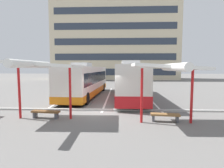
# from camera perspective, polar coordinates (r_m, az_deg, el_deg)

# --- Properties ---
(ground_plane) EXTENTS (160.00, 160.00, 0.00)m
(ground_plane) POSITION_cam_1_polar(r_m,az_deg,el_deg) (12.43, -3.17, -8.72)
(ground_plane) COLOR slate
(terminal_building) EXTENTS (31.73, 10.33, 24.55)m
(terminal_building) POSITION_cam_1_polar(r_m,az_deg,el_deg) (49.24, 1.10, 14.46)
(terminal_building) COLOR beige
(terminal_building) RESTS_ON ground
(coach_bus_0) EXTENTS (3.27, 12.15, 3.46)m
(coach_bus_0) POSITION_cam_1_polar(r_m,az_deg,el_deg) (19.09, -8.23, 1.03)
(coach_bus_0) COLOR silver
(coach_bus_0) RESTS_ON ground
(coach_bus_1) EXTENTS (2.60, 11.34, 3.59)m
(coach_bus_1) POSITION_cam_1_polar(r_m,az_deg,el_deg) (17.42, 5.49, 0.78)
(coach_bus_1) COLOR silver
(coach_bus_1) RESTS_ON ground
(lane_stripe_0) EXTENTS (0.16, 14.00, 0.01)m
(lane_stripe_0) POSITION_cam_1_polar(r_m,az_deg,el_deg) (19.64, -13.22, -3.69)
(lane_stripe_0) COLOR white
(lane_stripe_0) RESTS_ON ground
(lane_stripe_1) EXTENTS (0.16, 14.00, 0.01)m
(lane_stripe_1) POSITION_cam_1_polar(r_m,az_deg,el_deg) (18.95, -1.20, -3.87)
(lane_stripe_1) COLOR white
(lane_stripe_1) RESTS_ON ground
(lane_stripe_2) EXTENTS (0.16, 14.00, 0.01)m
(lane_stripe_2) POSITION_cam_1_polar(r_m,az_deg,el_deg) (19.13, 11.15, -3.88)
(lane_stripe_2) COLOR white
(lane_stripe_2) RESTS_ON ground
(waiting_shelter_1) EXTENTS (4.02, 4.83, 3.40)m
(waiting_shelter_1) POSITION_cam_1_polar(r_m,az_deg,el_deg) (10.82, -21.49, 5.48)
(waiting_shelter_1) COLOR red
(waiting_shelter_1) RESTS_ON ground
(bench_2) EXTENTS (1.71, 0.61, 0.45)m
(bench_2) POSITION_cam_1_polar(r_m,az_deg,el_deg) (11.43, -20.34, -8.54)
(bench_2) COLOR brown
(bench_2) RESTS_ON ground
(waiting_shelter_2) EXTENTS (3.67, 4.31, 3.22)m
(waiting_shelter_2) POSITION_cam_1_polar(r_m,az_deg,el_deg) (9.72, 17.59, 4.74)
(waiting_shelter_2) COLOR red
(waiting_shelter_2) RESTS_ON ground
(bench_3) EXTENTS (1.61, 0.59, 0.45)m
(bench_3) POSITION_cam_1_polar(r_m,az_deg,el_deg) (10.50, 16.54, -9.67)
(bench_3) COLOR brown
(bench_3) RESTS_ON ground
(platform_kerb) EXTENTS (44.00, 0.24, 0.12)m
(platform_kerb) POSITION_cam_1_polar(r_m,az_deg,el_deg) (12.64, -3.07, -8.21)
(platform_kerb) COLOR #ADADA8
(platform_kerb) RESTS_ON ground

